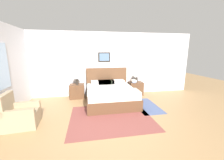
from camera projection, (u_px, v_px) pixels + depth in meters
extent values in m
plane|color=#99754C|center=(114.00, 128.00, 3.34)|extent=(16.00, 16.00, 0.00)
cube|color=silver|center=(101.00, 64.00, 5.71)|extent=(7.96, 0.06, 2.60)
cube|color=black|center=(104.00, 57.00, 5.63)|extent=(0.50, 0.02, 0.38)
cube|color=slate|center=(104.00, 57.00, 5.62)|extent=(0.41, 0.00, 0.31)
cube|color=silver|center=(8.00, 70.00, 3.89)|extent=(0.06, 5.10, 2.60)
cube|color=brown|center=(111.00, 117.00, 3.85)|extent=(2.25, 1.88, 0.01)
cube|color=#47567F|center=(146.00, 106.00, 4.69)|extent=(0.73, 1.42, 0.01)
cube|color=brown|center=(111.00, 99.00, 4.97)|extent=(1.69, 1.92, 0.28)
cube|color=brown|center=(116.00, 103.00, 4.04)|extent=(1.69, 0.06, 0.08)
cube|color=white|center=(111.00, 92.00, 4.92)|extent=(1.62, 1.85, 0.26)
cube|color=brown|center=(107.00, 75.00, 5.72)|extent=(1.69, 0.06, 0.62)
cube|color=#B2A893|center=(114.00, 92.00, 4.31)|extent=(1.65, 0.54, 0.06)
cube|color=white|center=(98.00, 82.00, 5.48)|extent=(0.52, 0.32, 0.14)
cube|color=white|center=(117.00, 82.00, 5.62)|extent=(0.52, 0.32, 0.14)
cube|color=gray|center=(108.00, 82.00, 5.55)|extent=(0.52, 0.32, 0.14)
cube|color=gray|center=(105.00, 82.00, 5.53)|extent=(0.52, 0.32, 0.14)
cube|color=#998466|center=(23.00, 118.00, 3.39)|extent=(0.77, 0.71, 0.39)
cube|color=#998466|center=(6.00, 103.00, 3.23)|extent=(0.18, 0.66, 0.46)
cube|color=#998466|center=(25.00, 104.00, 3.60)|extent=(0.72, 0.16, 0.14)
cube|color=#998466|center=(17.00, 113.00, 3.08)|extent=(0.72, 0.16, 0.14)
cube|color=brown|center=(77.00, 91.00, 5.45)|extent=(0.56, 0.45, 0.55)
sphere|color=#332D28|center=(77.00, 89.00, 5.19)|extent=(0.02, 0.02, 0.02)
cube|color=brown|center=(136.00, 88.00, 5.88)|extent=(0.56, 0.45, 0.55)
sphere|color=#332D28|center=(138.00, 86.00, 5.62)|extent=(0.02, 0.02, 0.02)
cylinder|color=#2D2823|center=(77.00, 82.00, 5.35)|extent=(0.10, 0.10, 0.20)
cylinder|color=#2D2823|center=(77.00, 79.00, 5.33)|extent=(0.02, 0.02, 0.06)
cone|color=beige|center=(77.00, 75.00, 5.30)|extent=(0.29, 0.29, 0.22)
cylinder|color=#2D2823|center=(136.00, 80.00, 5.78)|extent=(0.10, 0.10, 0.20)
cylinder|color=#2D2823|center=(137.00, 77.00, 5.75)|extent=(0.02, 0.02, 0.06)
cone|color=beige|center=(137.00, 74.00, 5.73)|extent=(0.29, 0.29, 0.22)
cube|color=#335693|center=(133.00, 82.00, 5.75)|extent=(0.18, 0.26, 0.03)
cube|color=silver|center=(133.00, 81.00, 5.75)|extent=(0.20, 0.29, 0.04)
cube|color=silver|center=(133.00, 80.00, 5.74)|extent=(0.23, 0.24, 0.04)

